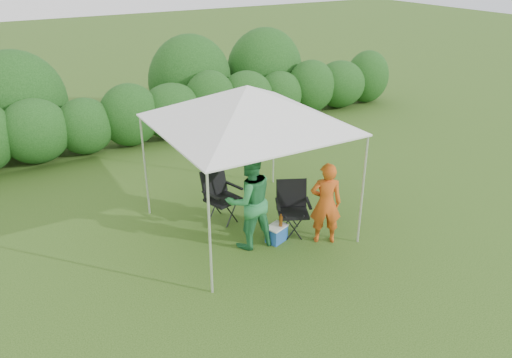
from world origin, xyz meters
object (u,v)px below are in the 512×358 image
chair_right (292,204)px  cooler (277,233)px  woman (249,200)px  chair_left (219,192)px  man (326,203)px  canopy (247,106)px

chair_right → cooler: (-0.45, -0.17, -0.42)m
chair_right → woman: bearing=-153.0°
chair_left → woman: 1.19m
chair_left → cooler: bearing=-83.6°
cooler → man: bearing=-49.5°
canopy → woman: (-0.29, -0.57, -1.54)m
woman → cooler: 0.91m
woman → cooler: bearing=168.2°
chair_right → cooler: size_ratio=2.24×
woman → canopy: bearing=-112.1°
chair_right → woman: 1.01m
chair_right → woman: (-0.94, -0.02, 0.34)m
canopy → cooler: 2.42m
cooler → woman: bearing=143.0°
canopy → chair_left: (-0.34, 0.57, -1.86)m
chair_right → cooler: chair_right is taller
man → canopy: bearing=-19.7°
man → woman: bearing=5.5°
canopy → cooler: size_ratio=6.82×
canopy → man: 2.25m
chair_right → chair_left: 1.50m
canopy → chair_left: size_ratio=2.91×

